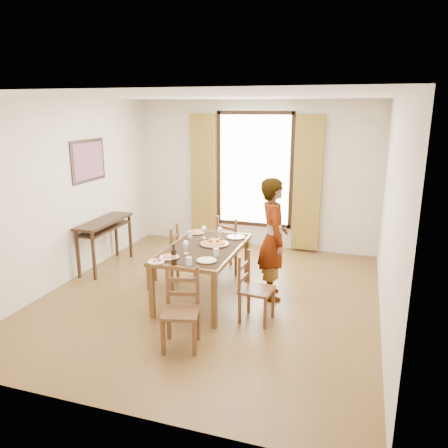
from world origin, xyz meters
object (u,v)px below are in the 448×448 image
(man, at_px, (273,239))
(pasta_platter, at_px, (214,241))
(dining_table, at_px, (204,251))
(console_table, at_px, (104,227))

(man, height_order, pasta_platter, man)
(dining_table, relative_size, pasta_platter, 4.03)
(console_table, relative_size, man, 0.72)
(console_table, relative_size, dining_table, 0.74)
(man, bearing_deg, dining_table, 92.51)
(dining_table, height_order, man, man)
(man, xyz_separation_m, pasta_platter, (-0.76, -0.25, -0.03))
(pasta_platter, bearing_deg, console_table, 164.92)
(console_table, xyz_separation_m, dining_table, (1.97, -0.67, 0.00))
(console_table, height_order, pasta_platter, pasta_platter)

